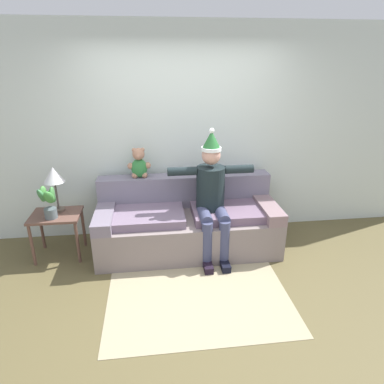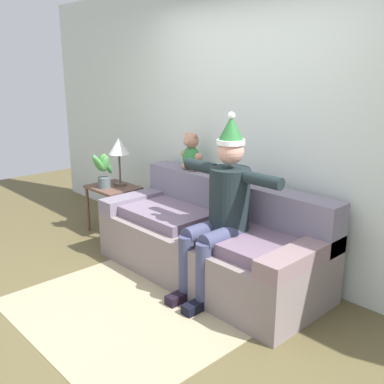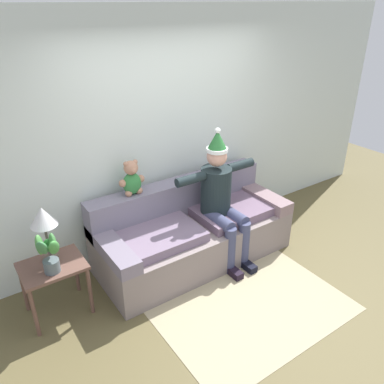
{
  "view_description": "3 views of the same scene",
  "coord_description": "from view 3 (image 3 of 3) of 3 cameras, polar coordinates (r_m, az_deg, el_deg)",
  "views": [
    {
      "loc": [
        -0.41,
        -2.79,
        2.26
      ],
      "look_at": [
        0.04,
        0.87,
        0.8
      ],
      "focal_mm": 31.68,
      "sensor_mm": 36.0,
      "label": 1
    },
    {
      "loc": [
        2.65,
        -1.71,
        1.88
      ],
      "look_at": [
        -0.05,
        0.82,
        0.83
      ],
      "focal_mm": 41.59,
      "sensor_mm": 36.0,
      "label": 2
    },
    {
      "loc": [
        -2.12,
        -2.08,
        2.73
      ],
      "look_at": [
        -0.05,
        0.94,
        0.89
      ],
      "focal_mm": 36.21,
      "sensor_mm": 36.0,
      "label": 3
    }
  ],
  "objects": [
    {
      "name": "teddy_bear",
      "position": [
        4.08,
        -8.85,
        1.87
      ],
      "size": [
        0.29,
        0.17,
        0.38
      ],
      "color": "#317D3C",
      "rests_on": "couch"
    },
    {
      "name": "person_seated",
      "position": [
        4.26,
        4.31,
        -0.63
      ],
      "size": [
        1.02,
        0.77,
        1.54
      ],
      "color": "#1A2629",
      "rests_on": "ground_plane"
    },
    {
      "name": "ground_plane",
      "position": [
        4.03,
        8.53,
        -16.26
      ],
      "size": [
        10.0,
        10.0,
        0.0
      ],
      "primitive_type": "plane",
      "color": "brown"
    },
    {
      "name": "area_rug",
      "position": [
        4.01,
        8.91,
        -16.51
      ],
      "size": [
        1.83,
        1.29,
        0.01
      ],
      "primitive_type": "cube",
      "color": "tan",
      "rests_on": "ground_plane"
    },
    {
      "name": "couch",
      "position": [
        4.45,
        -0.01,
        -5.82
      ],
      "size": [
        2.2,
        0.91,
        0.87
      ],
      "color": "gray",
      "rests_on": "ground_plane"
    },
    {
      "name": "side_table",
      "position": [
        3.86,
        -19.76,
        -11.09
      ],
      "size": [
        0.57,
        0.45,
        0.55
      ],
      "color": "brown",
      "rests_on": "ground_plane"
    },
    {
      "name": "back_wall",
      "position": [
        4.43,
        -3.96,
        8.45
      ],
      "size": [
        7.0,
        0.1,
        2.7
      ],
      "primitive_type": "cube",
      "color": "silver",
      "rests_on": "ground_plane"
    },
    {
      "name": "table_lamp",
      "position": [
        3.66,
        -21.07,
        -3.77
      ],
      "size": [
        0.24,
        0.24,
        0.55
      ],
      "color": "brown",
      "rests_on": "side_table"
    },
    {
      "name": "potted_plant",
      "position": [
        3.6,
        -20.34,
        -8.27
      ],
      "size": [
        0.23,
        0.28,
        0.4
      ],
      "color": "#515F63",
      "rests_on": "side_table"
    }
  ]
}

